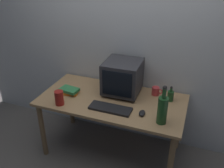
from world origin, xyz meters
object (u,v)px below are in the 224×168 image
crt_monitor (122,77)px  metal_canister (59,98)px  book_stack (69,91)px  computer_mouse (142,113)px  keyboard (110,108)px  mug (156,91)px  bottle_tall (162,109)px  bottle_short (170,95)px

crt_monitor → metal_canister: crt_monitor is taller
book_stack → computer_mouse: bearing=-8.0°
keyboard → computer_mouse: bearing=4.4°
crt_monitor → mug: bearing=13.8°
computer_mouse → book_stack: book_stack is taller
keyboard → metal_canister: (-0.52, -0.09, 0.06)m
bottle_tall → bottle_short: 0.42m
keyboard → mug: size_ratio=3.50×
computer_mouse → metal_canister: metal_canister is taller
bottle_tall → keyboard: bearing=176.0°
computer_mouse → book_stack: size_ratio=0.45×
bottle_tall → computer_mouse: bearing=162.8°
keyboard → mug: bearing=51.3°
crt_monitor → mug: size_ratio=3.29×
keyboard → mug: (0.36, 0.45, 0.03)m
bottle_tall → bottle_short: bearing=87.8°
crt_monitor → bottle_short: (0.52, 0.02, -0.13)m
crt_monitor → mug: crt_monitor is taller
crt_monitor → bottle_tall: size_ratio=1.04×
crt_monitor → keyboard: 0.40m
crt_monitor → metal_canister: (-0.52, -0.45, -0.12)m
book_stack → metal_canister: 0.24m
book_stack → bottle_tall: bearing=-9.7°
computer_mouse → mug: bearing=81.2°
crt_monitor → book_stack: crt_monitor is taller
computer_mouse → bottle_tall: (0.19, -0.06, 0.13)m
crt_monitor → book_stack: (-0.54, -0.21, -0.16)m
bottle_tall → metal_canister: 1.03m
crt_monitor → bottle_short: crt_monitor is taller
keyboard → bottle_tall: 0.53m
bottle_short → mug: bearing=157.6°
bottle_tall → metal_canister: (-1.02, -0.06, -0.07)m
book_stack → metal_canister: size_ratio=1.49×
keyboard → book_stack: (-0.54, 0.14, 0.02)m
computer_mouse → crt_monitor: bearing=129.9°
computer_mouse → bottle_tall: bearing=-20.3°
crt_monitor → mug: (0.35, 0.09, -0.15)m
keyboard → book_stack: book_stack is taller
bottle_short → metal_canister: bearing=-155.8°
book_stack → mug: bearing=18.6°
book_stack → mug: mug is taller
crt_monitor → computer_mouse: size_ratio=3.95×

